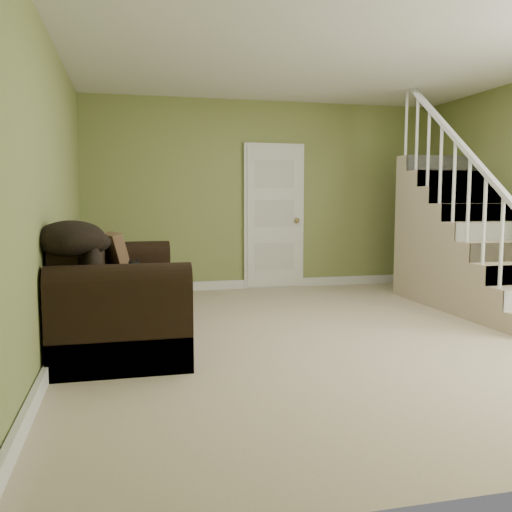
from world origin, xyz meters
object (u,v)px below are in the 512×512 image
sofa (116,299)px  cat (136,271)px  banana (137,288)px  side_table (97,287)px

sofa → cat: sofa is taller
sofa → banana: (0.18, -0.52, 0.18)m
side_table → cat: bearing=-67.9°
cat → banana: cat is taller
sofa → cat: size_ratio=5.00×
sofa → cat: (0.18, 0.10, 0.24)m
side_table → banana: side_table is taller
sofa → side_table: bearing=101.5°
cat → banana: size_ratio=2.33×
sofa → cat: bearing=30.4°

